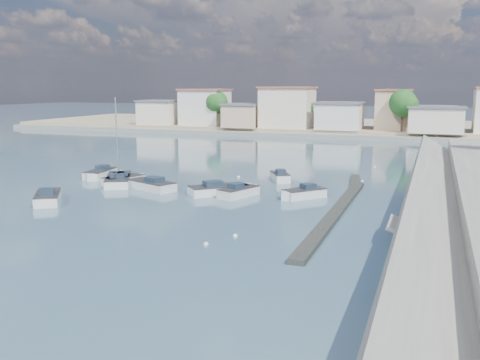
# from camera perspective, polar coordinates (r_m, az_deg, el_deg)

# --- Properties ---
(ground) EXTENTS (400.00, 400.00, 0.00)m
(ground) POSITION_cam_1_polar(r_m,az_deg,el_deg) (72.85, 8.88, 2.09)
(ground) COLOR #314962
(ground) RESTS_ON ground
(breakwater) EXTENTS (2.00, 31.02, 0.35)m
(breakwater) POSITION_cam_1_polar(r_m,az_deg,el_deg) (45.14, 10.71, -2.61)
(breakwater) COLOR black
(breakwater) RESTS_ON ground
(far_shore_land) EXTENTS (160.00, 40.00, 1.40)m
(far_shore_land) POSITION_cam_1_polar(r_m,az_deg,el_deg) (123.96, 13.62, 5.48)
(far_shore_land) COLOR gray
(far_shore_land) RESTS_ON ground
(far_shore_quay) EXTENTS (160.00, 2.50, 0.80)m
(far_shore_quay) POSITION_cam_1_polar(r_m,az_deg,el_deg) (103.21, 12.26, 4.51)
(far_shore_quay) COLOR slate
(far_shore_quay) RESTS_ON ground
(far_town) EXTENTS (113.01, 12.80, 8.35)m
(far_town) POSITION_cam_1_polar(r_m,az_deg,el_deg) (107.92, 18.47, 6.87)
(far_town) COLOR beige
(far_town) RESTS_ON far_shore_land
(shore_trees) EXTENTS (74.56, 38.32, 7.92)m
(shore_trees) POSITION_cam_1_polar(r_m,az_deg,el_deg) (99.17, 16.97, 7.46)
(shore_trees) COLOR #38281E
(shore_trees) RESTS_ON ground
(motorboat_a) EXTENTS (4.37, 5.11, 1.48)m
(motorboat_a) POSITION_cam_1_polar(r_m,az_deg,el_deg) (49.12, -19.80, -1.76)
(motorboat_a) COLOR silver
(motorboat_a) RESTS_ON ground
(motorboat_b) EXTENTS (3.03, 4.66, 1.48)m
(motorboat_b) POSITION_cam_1_polar(r_m,az_deg,el_deg) (48.56, 0.03, -1.29)
(motorboat_b) COLOR silver
(motorboat_b) RESTS_ON ground
(motorboat_c) EXTENTS (5.95, 3.97, 1.48)m
(motorboat_c) POSITION_cam_1_polar(r_m,az_deg,el_deg) (52.67, -9.65, -0.54)
(motorboat_c) COLOR silver
(motorboat_c) RESTS_ON ground
(motorboat_d) EXTENTS (3.78, 4.02, 1.48)m
(motorboat_d) POSITION_cam_1_polar(r_m,az_deg,el_deg) (47.97, 6.65, -1.50)
(motorboat_d) COLOR silver
(motorboat_d) RESTS_ON ground
(motorboat_e) EXTENTS (3.13, 4.79, 1.48)m
(motorboat_e) POSITION_cam_1_polar(r_m,az_deg,el_deg) (55.94, -12.14, -0.01)
(motorboat_e) COLOR silver
(motorboat_e) RESTS_ON ground
(motorboat_f) EXTENTS (3.02, 3.94, 1.48)m
(motorboat_f) POSITION_cam_1_polar(r_m,az_deg,el_deg) (56.76, 4.24, 0.33)
(motorboat_f) COLOR silver
(motorboat_f) RESTS_ON ground
(motorboat_g) EXTENTS (2.33, 5.35, 1.48)m
(motorboat_g) POSITION_cam_1_polar(r_m,az_deg,el_deg) (60.29, -14.76, 0.60)
(motorboat_g) COLOR silver
(motorboat_g) RESTS_ON ground
(motorboat_h) EXTENTS (5.45, 5.26, 1.48)m
(motorboat_h) POSITION_cam_1_polar(r_m,az_deg,el_deg) (49.54, -1.98, -1.07)
(motorboat_h) COLOR silver
(motorboat_h) RESTS_ON ground
(sailboat) EXTENTS (5.29, 7.21, 9.00)m
(sailboat) POSITION_cam_1_polar(r_m,az_deg,el_deg) (56.40, -12.81, 0.07)
(sailboat) COLOR silver
(sailboat) RESTS_ON ground
(mooring_buoys) EXTENTS (13.55, 37.28, 0.32)m
(mooring_buoys) POSITION_cam_1_polar(r_m,az_deg,el_deg) (50.01, 7.11, -1.42)
(mooring_buoys) COLOR white
(mooring_buoys) RESTS_ON ground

